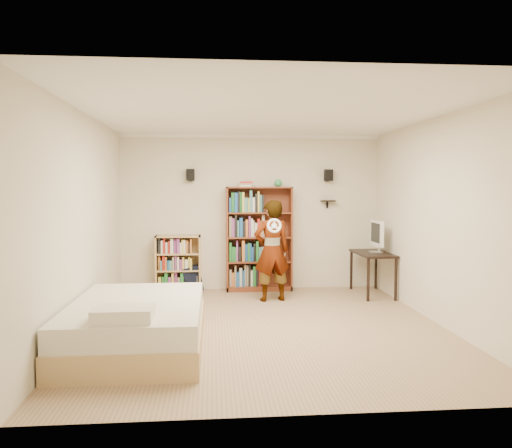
{
  "coord_description": "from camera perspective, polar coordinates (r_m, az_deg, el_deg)",
  "views": [
    {
      "loc": [
        -0.67,
        -6.22,
        1.76
      ],
      "look_at": [
        -0.08,
        0.6,
        1.28
      ],
      "focal_mm": 35.0,
      "sensor_mm": 36.0,
      "label": 1
    }
  ],
  "objects": [
    {
      "name": "ground",
      "position": [
        6.49,
        1.18,
        -11.69
      ],
      "size": [
        4.5,
        5.0,
        0.01
      ],
      "primitive_type": "cube",
      "color": "tan",
      "rests_on": "ground"
    },
    {
      "name": "room_shell",
      "position": [
        6.25,
        1.21,
        4.05
      ],
      "size": [
        4.52,
        5.02,
        2.71
      ],
      "color": "silver",
      "rests_on": "ground"
    },
    {
      "name": "crown_molding",
      "position": [
        6.32,
        1.22,
        12.32
      ],
      "size": [
        4.5,
        5.0,
        0.06
      ],
      "color": "white",
      "rests_on": "room_shell"
    },
    {
      "name": "speaker_left",
      "position": [
        8.63,
        -7.5,
        5.59
      ],
      "size": [
        0.14,
        0.12,
        0.2
      ],
      "primitive_type": "cube",
      "color": "black",
      "rests_on": "room_shell"
    },
    {
      "name": "speaker_right",
      "position": [
        8.85,
        8.29,
        5.54
      ],
      "size": [
        0.14,
        0.12,
        0.2
      ],
      "primitive_type": "cube",
      "color": "black",
      "rests_on": "room_shell"
    },
    {
      "name": "wall_shelf",
      "position": [
        8.86,
        8.24,
        2.63
      ],
      "size": [
        0.25,
        0.16,
        0.02
      ],
      "primitive_type": "cube",
      "color": "black",
      "rests_on": "room_shell"
    },
    {
      "name": "tall_bookshelf",
      "position": [
        8.63,
        0.35,
        -1.7
      ],
      "size": [
        1.13,
        0.33,
        1.8
      ],
      "primitive_type": null,
      "color": "brown",
      "rests_on": "ground"
    },
    {
      "name": "low_bookshelf",
      "position": [
        8.69,
        -8.87,
        -4.48
      ],
      "size": [
        0.77,
        0.29,
        0.96
      ],
      "primitive_type": null,
      "color": "tan",
      "rests_on": "ground"
    },
    {
      "name": "computer_desk",
      "position": [
        8.56,
        13.15,
        -5.53
      ],
      "size": [
        0.52,
        1.04,
        0.71
      ],
      "primitive_type": null,
      "color": "black",
      "rests_on": "ground"
    },
    {
      "name": "imac",
      "position": [
        8.5,
        13.52,
        -1.39
      ],
      "size": [
        0.14,
        0.54,
        0.53
      ],
      "primitive_type": null,
      "rotation": [
        0.0,
        0.0,
        -0.07
      ],
      "color": "white",
      "rests_on": "computer_desk"
    },
    {
      "name": "daybed",
      "position": [
        5.78,
        -13.43,
        -10.46
      ],
      "size": [
        1.43,
        2.2,
        0.65
      ],
      "primitive_type": null,
      "color": "silver",
      "rests_on": "ground"
    },
    {
      "name": "person",
      "position": [
        7.83,
        1.82,
        -3.05
      ],
      "size": [
        0.64,
        0.49,
        1.59
      ],
      "primitive_type": "imported",
      "rotation": [
        0.0,
        0.0,
        3.34
      ],
      "color": "black",
      "rests_on": "ground"
    },
    {
      "name": "wii_wheel",
      "position": [
        7.5,
        2.1,
        -0.2
      ],
      "size": [
        0.22,
        0.08,
        0.23
      ],
      "primitive_type": "torus",
      "rotation": [
        1.36,
        0.0,
        0.0
      ],
      "color": "white",
      "rests_on": "person"
    },
    {
      "name": "navy_bag",
      "position": [
        8.7,
        -7.25,
        -6.18
      ],
      "size": [
        0.35,
        0.26,
        0.45
      ],
      "primitive_type": null,
      "rotation": [
        0.0,
        0.0,
        0.13
      ],
      "color": "black",
      "rests_on": "ground"
    }
  ]
}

